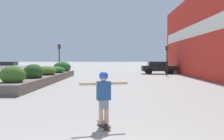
# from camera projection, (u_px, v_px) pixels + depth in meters

# --- Properties ---
(planter_box) EXTENTS (1.83, 15.53, 1.55)m
(planter_box) POSITION_uv_depth(u_px,v_px,m) (47.00, 75.00, 19.92)
(planter_box) COLOR #605B54
(planter_box) RESTS_ON ground_plane
(skateboard) EXTENTS (0.41, 0.80, 0.10)m
(skateboard) POSITION_uv_depth(u_px,v_px,m) (104.00, 125.00, 6.65)
(skateboard) COLOR black
(skateboard) RESTS_ON ground_plane
(skateboarder) EXTENTS (1.28, 0.44, 1.40)m
(skateboarder) POSITION_uv_depth(u_px,v_px,m) (104.00, 92.00, 6.62)
(skateboarder) COLOR tan
(skateboarder) RESTS_ON skateboard
(car_leftmost) EXTENTS (3.88, 2.03, 1.45)m
(car_leftmost) POSITION_uv_depth(u_px,v_px,m) (9.00, 67.00, 33.41)
(car_leftmost) COLOR silver
(car_leftmost) RESTS_ON ground_plane
(car_center_right) EXTENTS (4.06, 2.01, 1.51)m
(car_center_right) POSITION_uv_depth(u_px,v_px,m) (158.00, 67.00, 30.37)
(car_center_right) COLOR black
(car_center_right) RESTS_ON ground_plane
(traffic_light_left) EXTENTS (0.28, 0.30, 3.38)m
(traffic_light_left) POSITION_uv_depth(u_px,v_px,m) (59.00, 54.00, 26.76)
(traffic_light_left) COLOR black
(traffic_light_left) RESTS_ON ground_plane
(traffic_light_right) EXTENTS (0.28, 0.30, 3.23)m
(traffic_light_right) POSITION_uv_depth(u_px,v_px,m) (167.00, 55.00, 26.84)
(traffic_light_right) COLOR black
(traffic_light_right) RESTS_ON ground_plane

